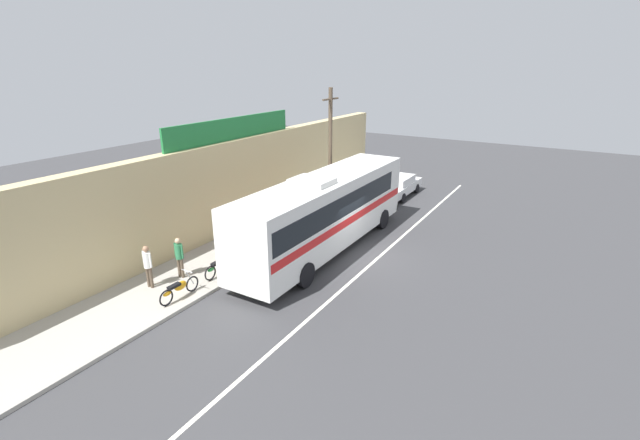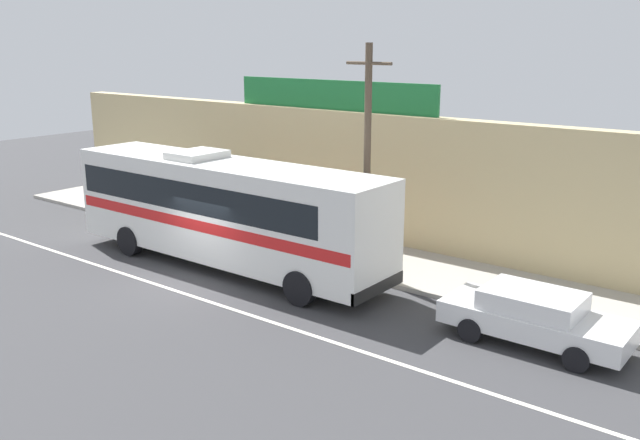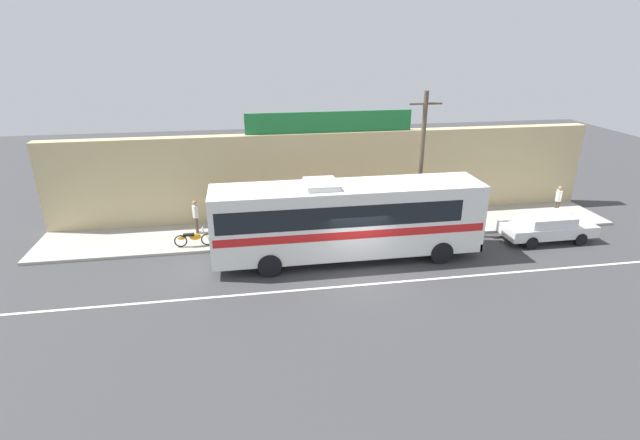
{
  "view_description": "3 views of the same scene",
  "coord_description": "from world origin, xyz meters",
  "views": [
    {
      "loc": [
        -17.11,
        -8.04,
        8.52
      ],
      "look_at": [
        0.3,
        2.41,
        1.23
      ],
      "focal_mm": 24.73,
      "sensor_mm": 36.0,
      "label": 1
    },
    {
      "loc": [
        15.56,
        -13.53,
        7.34
      ],
      "look_at": [
        3.1,
        2.55,
        1.99
      ],
      "focal_mm": 38.49,
      "sensor_mm": 36.0,
      "label": 2
    },
    {
      "loc": [
        -4.7,
        -17.57,
        9.72
      ],
      "look_at": [
        -1.33,
        2.76,
        1.6
      ],
      "focal_mm": 26.56,
      "sensor_mm": 36.0,
      "label": 3
    }
  ],
  "objects": [
    {
      "name": "pedestrian_far_right",
      "position": [
        -7.27,
        5.67,
        1.17
      ],
      "size": [
        0.3,
        0.48,
        1.75
      ],
      "color": "brown",
      "rests_on": "sidewalk_slab"
    },
    {
      "name": "sidewalk_slab",
      "position": [
        0.0,
        5.2,
        0.07
      ],
      "size": [
        30.0,
        3.6,
        0.14
      ],
      "primitive_type": "cube",
      "color": "#A8A399",
      "rests_on": "ground_plane"
    },
    {
      "name": "pedestrian_near_shop",
      "position": [
        -6.03,
        5.3,
        1.15
      ],
      "size": [
        0.3,
        0.48,
        1.72
      ],
      "color": "brown",
      "rests_on": "sidewalk_slab"
    },
    {
      "name": "intercity_bus",
      "position": [
        -0.32,
        1.77,
        2.07
      ],
      "size": [
        12.12,
        2.62,
        3.78
      ],
      "color": "white",
      "rests_on": "ground_plane"
    },
    {
      "name": "ground_plane",
      "position": [
        0.0,
        0.0,
        0.0
      ],
      "size": [
        70.0,
        70.0,
        0.0
      ],
      "primitive_type": "plane",
      "color": "#3A3A3D"
    },
    {
      "name": "motorcycle_blue",
      "position": [
        -7.31,
        4.0,
        0.57
      ],
      "size": [
        1.88,
        0.56,
        0.94
      ],
      "color": "black",
      "rests_on": "sidewalk_slab"
    },
    {
      "name": "parked_car",
      "position": [
        10.1,
        2.17,
        0.74
      ],
      "size": [
        4.53,
        1.89,
        1.37
      ],
      "color": "silver",
      "rests_on": "ground_plane"
    },
    {
      "name": "storefront_facade",
      "position": [
        0.0,
        7.35,
        2.4
      ],
      "size": [
        30.0,
        0.7,
        4.8
      ],
      "primitive_type": "cube",
      "color": "tan",
      "rests_on": "ground_plane"
    },
    {
      "name": "motorcycle_purple",
      "position": [
        -5.03,
        4.06,
        0.57
      ],
      "size": [
        1.86,
        0.56,
        0.94
      ],
      "color": "black",
      "rests_on": "sidewalk_slab"
    },
    {
      "name": "road_center_stripe",
      "position": [
        0.0,
        -0.8,
        0.0
      ],
      "size": [
        30.0,
        0.14,
        0.01
      ],
      "primitive_type": "cube",
      "color": "silver",
      "rests_on": "ground_plane"
    },
    {
      "name": "pedestrian_by_curb",
      "position": [
        12.6,
        4.99,
        1.14
      ],
      "size": [
        0.3,
        0.48,
        1.71
      ],
      "color": "brown",
      "rests_on": "sidewalk_slab"
    },
    {
      "name": "storefront_billboard",
      "position": [
        -0.04,
        7.35,
        5.35
      ],
      "size": [
        9.01,
        0.12,
        1.1
      ],
      "primitive_type": "cube",
      "color": "#1E7538",
      "rests_on": "storefront_facade"
    },
    {
      "name": "utility_pole",
      "position": [
        3.89,
        3.91,
        3.84
      ],
      "size": [
        1.6,
        0.22,
        7.13
      ],
      "color": "brown",
      "rests_on": "sidewalk_slab"
    }
  ]
}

